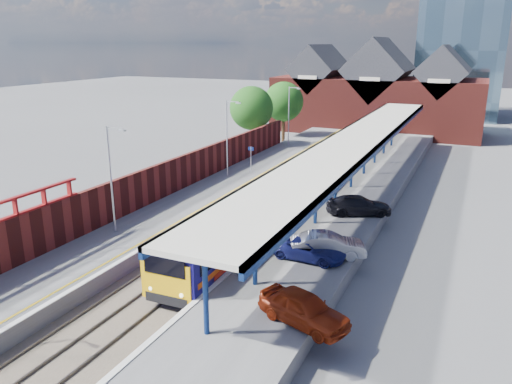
% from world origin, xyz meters
% --- Properties ---
extents(ground, '(240.00, 240.00, 0.00)m').
position_xyz_m(ground, '(0.00, 30.00, 0.00)').
color(ground, '#5B5B5E').
rests_on(ground, ground).
extents(ballast_bed, '(6.00, 76.00, 0.06)m').
position_xyz_m(ballast_bed, '(0.00, 20.00, 0.03)').
color(ballast_bed, '#473D33').
rests_on(ballast_bed, ground).
extents(rails, '(4.51, 76.00, 0.14)m').
position_xyz_m(rails, '(0.00, 20.00, 0.12)').
color(rails, slate).
rests_on(rails, ground).
extents(left_platform, '(5.00, 76.00, 1.00)m').
position_xyz_m(left_platform, '(-5.50, 20.00, 0.50)').
color(left_platform, '#565659').
rests_on(left_platform, ground).
extents(right_platform, '(6.00, 76.00, 1.00)m').
position_xyz_m(right_platform, '(6.00, 20.00, 0.50)').
color(right_platform, '#565659').
rests_on(right_platform, ground).
extents(coping_left, '(0.30, 76.00, 0.05)m').
position_xyz_m(coping_left, '(-3.15, 20.00, 1.02)').
color(coping_left, silver).
rests_on(coping_left, left_platform).
extents(coping_right, '(0.30, 76.00, 0.05)m').
position_xyz_m(coping_right, '(3.15, 20.00, 1.02)').
color(coping_right, silver).
rests_on(coping_right, right_platform).
extents(yellow_line, '(0.14, 76.00, 0.01)m').
position_xyz_m(yellow_line, '(-3.75, 20.00, 1.01)').
color(yellow_line, yellow).
rests_on(yellow_line, left_platform).
extents(train, '(3.16, 65.95, 3.45)m').
position_xyz_m(train, '(1.49, 32.92, 2.12)').
color(train, '#120D5E').
rests_on(train, ground).
extents(canopy, '(4.50, 52.00, 4.48)m').
position_xyz_m(canopy, '(5.48, 21.95, 5.25)').
color(canopy, navy).
rests_on(canopy, right_platform).
extents(lamp_post_b, '(1.48, 0.18, 7.00)m').
position_xyz_m(lamp_post_b, '(-6.36, 6.00, 4.99)').
color(lamp_post_b, '#A5A8AA').
rests_on(lamp_post_b, left_platform).
extents(lamp_post_c, '(1.48, 0.18, 7.00)m').
position_xyz_m(lamp_post_c, '(-6.36, 22.00, 4.99)').
color(lamp_post_c, '#A5A8AA').
rests_on(lamp_post_c, left_platform).
extents(lamp_post_d, '(1.48, 0.18, 7.00)m').
position_xyz_m(lamp_post_d, '(-6.36, 38.00, 4.99)').
color(lamp_post_d, '#A5A8AA').
rests_on(lamp_post_d, left_platform).
extents(platform_sign, '(0.55, 0.08, 2.50)m').
position_xyz_m(platform_sign, '(-5.00, 24.00, 2.69)').
color(platform_sign, '#A5A8AA').
rests_on(platform_sign, left_platform).
extents(brick_wall, '(0.35, 50.00, 3.86)m').
position_xyz_m(brick_wall, '(-8.10, 13.54, 2.45)').
color(brick_wall, '#591C17').
rests_on(brick_wall, left_platform).
extents(station_building, '(30.00, 12.12, 13.78)m').
position_xyz_m(station_building, '(0.00, 58.00, 5.45)').
color(station_building, '#591C17').
rests_on(station_building, ground).
extents(tree_near, '(5.20, 5.20, 8.10)m').
position_xyz_m(tree_near, '(-10.35, 35.91, 5.35)').
color(tree_near, '#382314').
rests_on(tree_near, ground).
extents(tree_far, '(5.20, 5.20, 8.10)m').
position_xyz_m(tree_far, '(-9.35, 43.91, 5.35)').
color(tree_far, '#382314').
rests_on(tree_far, ground).
extents(parked_car_red, '(4.68, 3.11, 1.48)m').
position_xyz_m(parked_car_red, '(8.50, 0.46, 1.74)').
color(parked_car_red, maroon).
rests_on(parked_car_red, right_platform).
extents(parked_car_silver, '(4.58, 3.12, 1.43)m').
position_xyz_m(parked_car_silver, '(7.39, 7.87, 1.71)').
color(parked_car_silver, '#B7B7BC').
rests_on(parked_car_silver, right_platform).
extents(parked_car_dark, '(5.03, 3.60, 1.35)m').
position_xyz_m(parked_car_dark, '(7.28, 16.10, 1.68)').
color(parked_car_dark, black).
rests_on(parked_car_dark, right_platform).
extents(parked_car_blue, '(4.25, 2.10, 1.16)m').
position_xyz_m(parked_car_blue, '(6.55, 7.15, 1.58)').
color(parked_car_blue, navy).
rests_on(parked_car_blue, right_platform).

